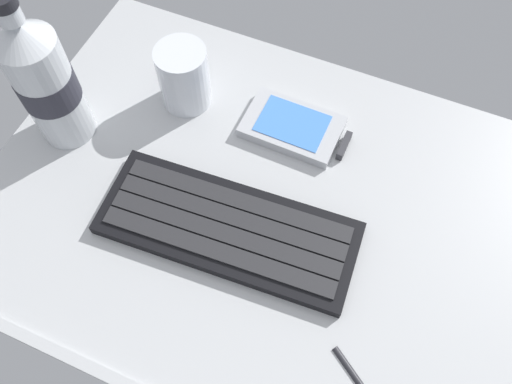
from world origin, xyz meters
The scene contains 5 objects.
ground_plane centered at (0.00, -0.23, -0.99)cm, with size 64.00×48.00×2.80cm.
keyboard centered at (-1.54, -4.34, 0.81)cm, with size 29.63×12.79×1.70cm.
handheld_device centered at (0.66, 11.50, 0.73)cm, with size 12.91×7.83×1.50cm.
juice_cup centered at (-14.35, 10.76, 3.91)cm, with size 6.40×6.40×8.50cm.
water_bottle centered at (-25.89, 0.65, 9.01)cm, with size 6.73×6.73×20.80cm.
Camera 1 is at (10.83, -25.26, 53.89)cm, focal length 36.36 mm.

